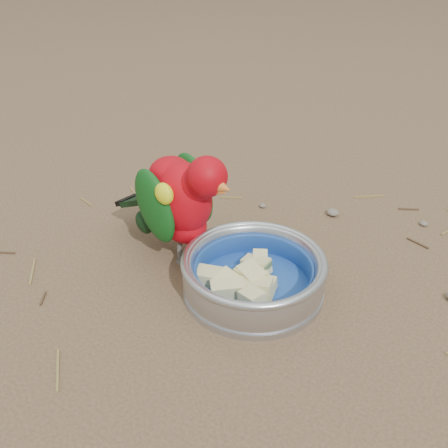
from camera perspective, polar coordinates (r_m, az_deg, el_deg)
The scene contains 6 objects.
ground at distance 0.74m, azimuth 5.11°, elevation -8.30°, with size 60.00×60.00×0.00m, color brown.
food_bowl at distance 0.74m, azimuth 3.32°, elevation -7.25°, with size 0.21×0.21×0.02m, color #B2B2BA.
bowl_wall at distance 0.73m, azimuth 3.40°, elevation -5.40°, with size 0.21×0.21×0.04m, color #B2B2BA, non-canonical shape.
fruit_wedges at distance 0.73m, azimuth 3.38°, elevation -5.84°, with size 0.12×0.12×0.03m, color beige, non-canonical shape.
lory_parrot at distance 0.77m, azimuth -4.84°, elevation 1.96°, with size 0.11×0.23×0.19m, color #B2040F, non-canonical shape.
ground_debris at distance 0.81m, azimuth 7.55°, elevation -4.37°, with size 0.90×0.80×0.01m, color olive, non-canonical shape.
Camera 1 is at (0.27, -0.51, 0.47)m, focal length 40.00 mm.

